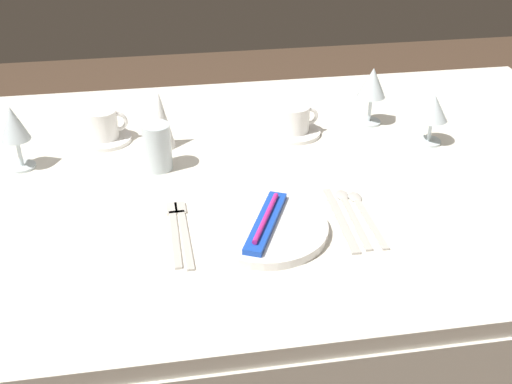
{
  "coord_description": "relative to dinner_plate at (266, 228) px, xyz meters",
  "views": [
    {
      "loc": [
        -0.21,
        -1.22,
        1.45
      ],
      "look_at": [
        -0.03,
        -0.12,
        0.76
      ],
      "focal_mm": 43.77,
      "sensor_mm": 36.0,
      "label": 1
    }
  ],
  "objects": [
    {
      "name": "fork_inner",
      "position": [
        -0.18,
        0.03,
        -0.01
      ],
      "size": [
        0.02,
        0.22,
        0.0
      ],
      "color": "beige",
      "rests_on": "dining_table"
    },
    {
      "name": "saucer_left",
      "position": [
        0.15,
        0.42,
        -0.0
      ],
      "size": [
        0.13,
        0.13,
        0.01
      ],
      "primitive_type": "cylinder",
      "color": "white",
      "rests_on": "dining_table"
    },
    {
      "name": "spoon_dessert",
      "position": [
        0.21,
        0.04,
        -0.01
      ],
      "size": [
        0.03,
        0.21,
        0.01
      ],
      "color": "beige",
      "rests_on": "dining_table"
    },
    {
      "name": "napkin_folded",
      "position": [
        -0.19,
        0.4,
        0.06
      ],
      "size": [
        0.06,
        0.06,
        0.14
      ],
      "primitive_type": "cone",
      "color": "white",
      "rests_on": "dining_table"
    },
    {
      "name": "fork_outer",
      "position": [
        -0.16,
        0.03,
        -0.01
      ],
      "size": [
        0.03,
        0.23,
        0.0
      ],
      "color": "beige",
      "rests_on": "dining_table"
    },
    {
      "name": "coffee_cup_left",
      "position": [
        0.15,
        0.42,
        0.03
      ],
      "size": [
        0.1,
        0.08,
        0.07
      ],
      "color": "white",
      "rests_on": "saucer_left"
    },
    {
      "name": "dinner_knife",
      "position": [
        0.16,
        0.01,
        -0.01
      ],
      "size": [
        0.02,
        0.23,
        0.0
      ],
      "color": "beige",
      "rests_on": "dining_table"
    },
    {
      "name": "wine_glass_right",
      "position": [
        -0.51,
        0.35,
        0.1
      ],
      "size": [
        0.07,
        0.07,
        0.15
      ],
      "color": "silver",
      "rests_on": "dining_table"
    },
    {
      "name": "saucer_right",
      "position": [
        -0.33,
        0.46,
        -0.0
      ],
      "size": [
        0.13,
        0.13,
        0.01
      ],
      "primitive_type": "cylinder",
      "color": "white",
      "rests_on": "dining_table"
    },
    {
      "name": "dining_table",
      "position": [
        0.03,
        0.24,
        -0.09
      ],
      "size": [
        1.8,
        1.11,
        0.74
      ],
      "color": "silver",
      "rests_on": "ground"
    },
    {
      "name": "coffee_cup_right",
      "position": [
        -0.33,
        0.46,
        0.04
      ],
      "size": [
        0.1,
        0.07,
        0.07
      ],
      "color": "white",
      "rests_on": "saucer_right"
    },
    {
      "name": "drink_tumbler",
      "position": [
        -0.2,
        0.29,
        0.04
      ],
      "size": [
        0.06,
        0.06,
        0.11
      ],
      "color": "silver",
      "rests_on": "dining_table"
    },
    {
      "name": "spoon_soup",
      "position": [
        0.18,
        0.04,
        -0.01
      ],
      "size": [
        0.03,
        0.22,
        0.01
      ],
      "color": "beige",
      "rests_on": "dining_table"
    },
    {
      "name": "toothbrush_package",
      "position": [
        -0.0,
        0.0,
        0.02
      ],
      "size": [
        0.12,
        0.21,
        0.02
      ],
      "color": "blue",
      "rests_on": "dinner_plate"
    },
    {
      "name": "wine_glass_centre",
      "position": [
        0.47,
        0.32,
        0.08
      ],
      "size": [
        0.07,
        0.07,
        0.13
      ],
      "color": "silver",
      "rests_on": "dining_table"
    },
    {
      "name": "wine_glass_left",
      "position": [
        0.36,
        0.45,
        0.1
      ],
      "size": [
        0.07,
        0.07,
        0.15
      ],
      "color": "silver",
      "rests_on": "dining_table"
    },
    {
      "name": "dinner_plate",
      "position": [
        0.0,
        0.0,
        0.0
      ],
      "size": [
        0.24,
        0.24,
        0.02
      ],
      "primitive_type": "cylinder",
      "color": "white",
      "rests_on": "dining_table"
    }
  ]
}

